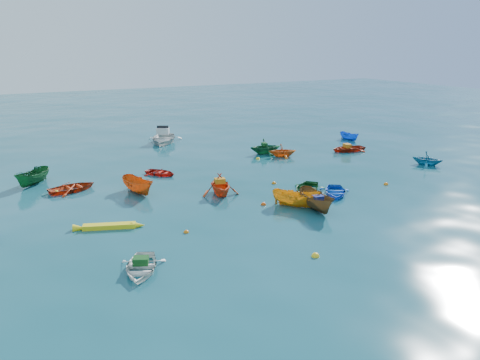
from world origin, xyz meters
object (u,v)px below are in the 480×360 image
dinghy_white_near (141,271)px  motorboat_white (163,142)px  dinghy_blue_se (335,194)px  kayak_yellow (109,228)px

dinghy_white_near → motorboat_white: (10.04, 26.12, 0.00)m
dinghy_blue_se → motorboat_white: motorboat_white is taller
kayak_yellow → dinghy_blue_se: bearing=-74.2°
motorboat_white → dinghy_blue_se: bearing=-50.6°
dinghy_white_near → dinghy_blue_se: dinghy_white_near is taller
dinghy_white_near → motorboat_white: size_ratio=0.59×
dinghy_blue_se → motorboat_white: (-4.49, 21.54, 0.00)m
dinghy_blue_se → motorboat_white: bearing=137.6°
kayak_yellow → motorboat_white: motorboat_white is taller
dinghy_white_near → kayak_yellow: 5.64m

